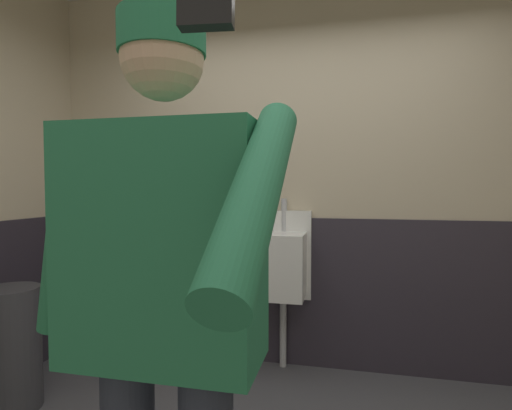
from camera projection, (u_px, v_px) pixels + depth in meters
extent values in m
cube|color=beige|center=(312.00, 173.00, 2.94)|extent=(4.61, 0.12, 2.86)
cube|color=#2D2833|center=(311.00, 292.00, 2.90)|extent=(4.01, 0.03, 1.10)
cube|color=white|center=(284.00, 254.00, 2.92)|extent=(0.40, 0.05, 0.65)
cube|color=white|center=(280.00, 265.00, 2.76)|extent=(0.34, 0.30, 0.45)
cylinder|color=#B7BABF|center=(284.00, 215.00, 2.90)|extent=(0.04, 0.04, 0.24)
cylinder|color=#B7BABF|center=(283.00, 329.00, 2.91)|extent=(0.05, 0.05, 0.55)
cube|color=#26724C|center=(164.00, 244.00, 1.01)|extent=(0.50, 0.24, 0.60)
cylinder|color=#26724C|center=(64.00, 231.00, 1.07)|extent=(0.17, 0.09, 0.56)
cylinder|color=#26724C|center=(257.00, 188.00, 0.72)|extent=(0.09, 0.50, 0.39)
sphere|color=#D8AD8C|center=(162.00, 59.00, 0.99)|extent=(0.21, 0.21, 0.21)
cylinder|color=#26724C|center=(162.00, 36.00, 0.98)|extent=(0.22, 0.22, 0.09)
cylinder|color=#38383D|center=(11.00, 349.00, 2.34)|extent=(0.33, 0.33, 0.73)
cube|color=silver|center=(116.00, 193.00, 3.20)|extent=(0.10, 0.07, 0.18)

